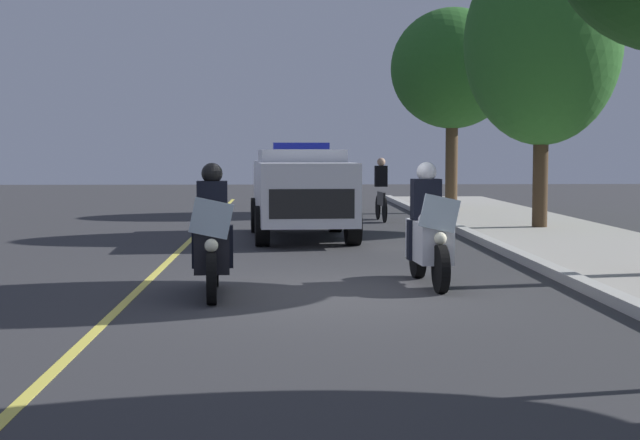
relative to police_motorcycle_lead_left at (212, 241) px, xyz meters
The scene contains 9 objects.
ground_plane 1.60m from the police_motorcycle_lead_left, 92.61° to the left, with size 80.00×80.00×0.00m, color #333335.
curb_strip 5.01m from the police_motorcycle_lead_left, 90.76° to the left, with size 48.00×0.24×0.15m, color #B7B5AD.
lane_stripe_center 1.25m from the police_motorcycle_lead_left, 93.64° to the right, with size 48.00×0.12×0.01m, color #E0D14C.
police_motorcycle_lead_left is the anchor object (origin of this frame).
police_motorcycle_lead_right 3.06m from the police_motorcycle_lead_left, 105.15° to the left, with size 2.14×0.61×1.72m.
police_suv 7.93m from the police_motorcycle_lead_left, behind, with size 5.01×2.31×2.05m.
cyclist_background 13.20m from the police_motorcycle_lead_left, 164.48° to the left, with size 1.76×0.33×1.69m.
tree_far_back 12.26m from the police_motorcycle_lead_left, 143.79° to the left, with size 3.62×3.62×6.60m.
tree_behind_suv 17.47m from the police_motorcycle_lead_left, 159.41° to the left, with size 3.71×3.71×6.06m.
Camera 1 is at (12.16, -0.51, 1.87)m, focal length 52.36 mm.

